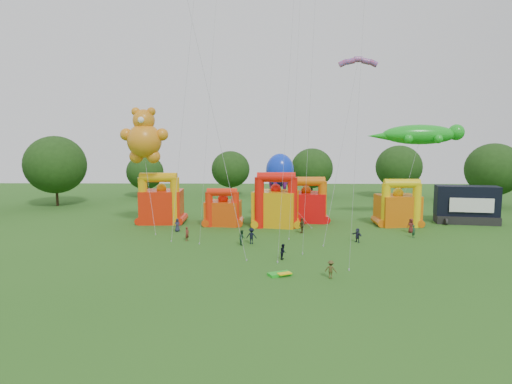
{
  "coord_description": "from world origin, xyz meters",
  "views": [
    {
      "loc": [
        -1.59,
        -34.42,
        12.15
      ],
      "look_at": [
        -2.46,
        18.0,
        5.6
      ],
      "focal_mm": 32.0,
      "sensor_mm": 36.0,
      "label": 1
    }
  ],
  "objects_px": {
    "stage_trailer": "(467,205)",
    "gecko_kite": "(412,167)",
    "bouncy_castle_2": "(276,205)",
    "teddy_bear_kite": "(147,163)",
    "bouncy_castle_0": "(161,204)",
    "spectator_4": "(302,225)",
    "spectator_0": "(177,225)",
    "octopus_kite": "(288,193)"
  },
  "relations": [
    {
      "from": "gecko_kite",
      "to": "spectator_4",
      "type": "distance_m",
      "value": 18.66
    },
    {
      "from": "bouncy_castle_0",
      "to": "spectator_0",
      "type": "height_order",
      "value": "bouncy_castle_0"
    },
    {
      "from": "octopus_kite",
      "to": "spectator_0",
      "type": "xyz_separation_m",
      "value": [
        -14.39,
        -6.99,
        -3.28
      ]
    },
    {
      "from": "bouncy_castle_0",
      "to": "spectator_0",
      "type": "bearing_deg",
      "value": -60.39
    },
    {
      "from": "bouncy_castle_0",
      "to": "gecko_kite",
      "type": "height_order",
      "value": "gecko_kite"
    },
    {
      "from": "bouncy_castle_2",
      "to": "spectator_0",
      "type": "xyz_separation_m",
      "value": [
        -12.55,
        -3.87,
        -1.94
      ]
    },
    {
      "from": "bouncy_castle_0",
      "to": "teddy_bear_kite",
      "type": "height_order",
      "value": "teddy_bear_kite"
    },
    {
      "from": "octopus_kite",
      "to": "spectator_0",
      "type": "bearing_deg",
      "value": -154.11
    },
    {
      "from": "bouncy_castle_0",
      "to": "gecko_kite",
      "type": "relative_size",
      "value": 0.52
    },
    {
      "from": "octopus_kite",
      "to": "spectator_4",
      "type": "relative_size",
      "value": 5.01
    },
    {
      "from": "bouncy_castle_0",
      "to": "stage_trailer",
      "type": "bearing_deg",
      "value": 0.73
    },
    {
      "from": "bouncy_castle_0",
      "to": "spectator_0",
      "type": "distance_m",
      "value": 6.88
    },
    {
      "from": "bouncy_castle_0",
      "to": "bouncy_castle_2",
      "type": "height_order",
      "value": "bouncy_castle_2"
    },
    {
      "from": "spectator_0",
      "to": "spectator_4",
      "type": "xyz_separation_m",
      "value": [
        15.72,
        -0.62,
        0.12
      ]
    },
    {
      "from": "stage_trailer",
      "to": "spectator_4",
      "type": "xyz_separation_m",
      "value": [
        -23.34,
        -6.91,
        -1.57
      ]
    },
    {
      "from": "gecko_kite",
      "to": "spectator_0",
      "type": "bearing_deg",
      "value": -167.89
    },
    {
      "from": "octopus_kite",
      "to": "spectator_4",
      "type": "xyz_separation_m",
      "value": [
        1.33,
        -7.6,
        -3.16
      ]
    },
    {
      "from": "gecko_kite",
      "to": "octopus_kite",
      "type": "relative_size",
      "value": 1.43
    },
    {
      "from": "gecko_kite",
      "to": "spectator_4",
      "type": "height_order",
      "value": "gecko_kite"
    },
    {
      "from": "spectator_0",
      "to": "octopus_kite",
      "type": "bearing_deg",
      "value": 22.59
    },
    {
      "from": "spectator_4",
      "to": "gecko_kite",
      "type": "bearing_deg",
      "value": 153.16
    },
    {
      "from": "gecko_kite",
      "to": "spectator_0",
      "type": "distance_m",
      "value": 32.9
    },
    {
      "from": "bouncy_castle_2",
      "to": "stage_trailer",
      "type": "bearing_deg",
      "value": 5.23
    },
    {
      "from": "teddy_bear_kite",
      "to": "bouncy_castle_0",
      "type": "bearing_deg",
      "value": 79.61
    },
    {
      "from": "stage_trailer",
      "to": "spectator_4",
      "type": "bearing_deg",
      "value": -163.5
    },
    {
      "from": "bouncy_castle_2",
      "to": "spectator_4",
      "type": "relative_size",
      "value": 3.82
    },
    {
      "from": "octopus_kite",
      "to": "spectator_4",
      "type": "bearing_deg",
      "value": -80.09
    },
    {
      "from": "bouncy_castle_0",
      "to": "bouncy_castle_2",
      "type": "xyz_separation_m",
      "value": [
        15.82,
        -1.89,
        0.09
      ]
    },
    {
      "from": "bouncy_castle_2",
      "to": "gecko_kite",
      "type": "relative_size",
      "value": 0.54
    },
    {
      "from": "stage_trailer",
      "to": "gecko_kite",
      "type": "bearing_deg",
      "value": 176.63
    },
    {
      "from": "bouncy_castle_0",
      "to": "spectator_4",
      "type": "xyz_separation_m",
      "value": [
        18.99,
        -6.38,
        -1.73
      ]
    },
    {
      "from": "bouncy_castle_2",
      "to": "spectator_0",
      "type": "relative_size",
      "value": 4.38
    },
    {
      "from": "stage_trailer",
      "to": "spectator_0",
      "type": "distance_m",
      "value": 39.61
    },
    {
      "from": "stage_trailer",
      "to": "bouncy_castle_2",
      "type": "bearing_deg",
      "value": -174.77
    },
    {
      "from": "octopus_kite",
      "to": "spectator_4",
      "type": "height_order",
      "value": "octopus_kite"
    },
    {
      "from": "bouncy_castle_0",
      "to": "stage_trailer",
      "type": "relative_size",
      "value": 0.83
    },
    {
      "from": "octopus_kite",
      "to": "bouncy_castle_2",
      "type": "bearing_deg",
      "value": -120.63
    },
    {
      "from": "spectator_4",
      "to": "octopus_kite",
      "type": "bearing_deg",
      "value": -132.06
    },
    {
      "from": "octopus_kite",
      "to": "stage_trailer",
      "type": "bearing_deg",
      "value": -1.6
    },
    {
      "from": "bouncy_castle_2",
      "to": "spectator_0",
      "type": "distance_m",
      "value": 13.27
    },
    {
      "from": "gecko_kite",
      "to": "stage_trailer",
      "type": "bearing_deg",
      "value": -3.37
    },
    {
      "from": "stage_trailer",
      "to": "teddy_bear_kite",
      "type": "xyz_separation_m",
      "value": [
        -43.11,
        -4.74,
        6.1
      ]
    }
  ]
}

